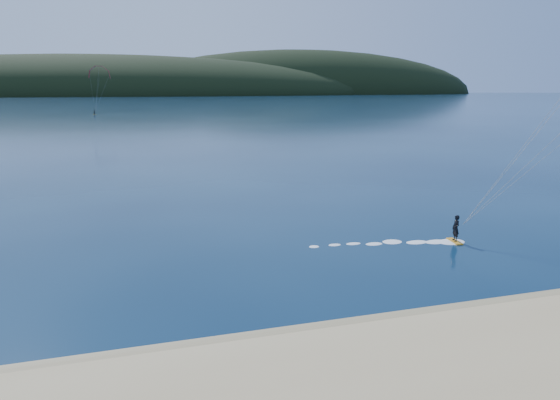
# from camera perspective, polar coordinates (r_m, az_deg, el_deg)

# --- Properties ---
(wet_sand) EXTENTS (220.00, 2.50, 0.10)m
(wet_sand) POSITION_cam_1_polar(r_m,az_deg,el_deg) (21.65, 0.54, -16.38)
(wet_sand) COLOR #8D7A52
(wet_sand) RESTS_ON ground
(headland) EXTENTS (1200.00, 310.00, 140.00)m
(headland) POSITION_cam_1_polar(r_m,az_deg,el_deg) (758.95, -15.78, 11.83)
(headland) COLOR black
(headland) RESTS_ON ground
(kitesurfer_far) EXTENTS (8.01, 8.12, 16.90)m
(kitesurfer_far) POSITION_cam_1_polar(r_m,az_deg,el_deg) (205.30, -20.50, 13.43)
(kitesurfer_far) COLOR orange
(kitesurfer_far) RESTS_ON ground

